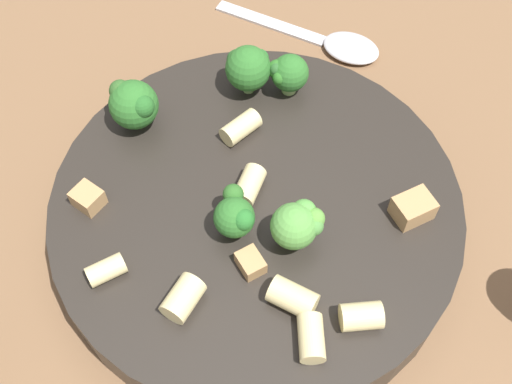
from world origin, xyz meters
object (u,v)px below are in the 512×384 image
chicken_chunk_1 (251,263)px  broccoli_floret_2 (134,104)px  rigatoni_1 (106,270)px  rigatoni_4 (183,298)px  chicken_chunk_0 (413,208)px  spoon (329,41)px  broccoli_floret_0 (288,73)px  chicken_chunk_2 (88,198)px  broccoli_floret_1 (299,223)px  broccoli_floret_3 (248,68)px  rigatoni_3 (293,298)px  rigatoni_0 (311,338)px  rigatoni_2 (363,315)px  broccoli_floret_4 (236,216)px  rigatoni_6 (241,127)px  pasta_bowl (256,212)px  rigatoni_5 (248,186)px

chicken_chunk_1 → broccoli_floret_2: bearing=179.9°
rigatoni_1 → rigatoni_4: rigatoni_4 is taller
chicken_chunk_0 → spoon: (-0.18, 0.08, -0.04)m
broccoli_floret_0 → broccoli_floret_2: (-0.04, -0.11, 0.00)m
chicken_chunk_0 → chicken_chunk_2: bearing=-128.1°
chicken_chunk_0 → chicken_chunk_2: chicken_chunk_0 is taller
broccoli_floret_0 → broccoli_floret_1: broccoli_floret_1 is taller
broccoli_floret_0 → chicken_chunk_2: size_ratio=1.78×
broccoli_floret_0 → chicken_chunk_1: bearing=-46.0°
chicken_chunk_2 → broccoli_floret_3: bearing=98.2°
rigatoni_1 → rigatoni_3: bearing=44.7°
broccoli_floret_1 → rigatoni_1: 0.12m
rigatoni_0 → rigatoni_2: 0.03m
rigatoni_4 → broccoli_floret_2: bearing=160.9°
broccoli_floret_4 → rigatoni_1: broccoli_floret_4 is taller
rigatoni_4 → chicken_chunk_1: bearing=86.3°
broccoli_floret_4 → rigatoni_6: (-0.06, 0.05, -0.01)m
broccoli_floret_2 → rigatoni_0: broccoli_floret_2 is taller
broccoli_floret_4 → rigatoni_3: bearing=-0.8°
rigatoni_1 → chicken_chunk_0: (0.08, 0.18, 0.00)m
rigatoni_0 → rigatoni_4: (-0.06, -0.05, 0.00)m
rigatoni_3 → rigatoni_0: bearing=-13.8°
broccoli_floret_3 → rigatoni_0: (0.18, -0.09, -0.02)m
rigatoni_1 → chicken_chunk_0: size_ratio=0.96×
broccoli_floret_1 → rigatoni_3: broccoli_floret_1 is taller
pasta_bowl → rigatoni_6: rigatoni_6 is taller
broccoli_floret_3 → chicken_chunk_0: size_ratio=1.62×
broccoli_floret_1 → rigatoni_0: bearing=-31.3°
spoon → rigatoni_3: bearing=-45.0°
pasta_bowl → broccoli_floret_4: 0.05m
broccoli_floret_4 → chicken_chunk_2: (-0.08, -0.07, -0.01)m
rigatoni_3 → rigatoni_4: same height
rigatoni_6 → chicken_chunk_0: chicken_chunk_0 is taller
pasta_bowl → rigatoni_5: size_ratio=10.36×
broccoli_floret_4 → rigatoni_0: broccoli_floret_4 is taller
chicken_chunk_1 → chicken_chunk_0: bearing=74.0°
rigatoni_5 → spoon: rigatoni_5 is taller
chicken_chunk_0 → broccoli_floret_2: bearing=-147.8°
broccoli_floret_4 → spoon: size_ratio=0.22×
spoon → rigatoni_2: bearing=-36.0°
broccoli_floret_1 → chicken_chunk_0: (0.03, 0.07, -0.01)m
spoon → broccoli_floret_1: bearing=-45.7°
broccoli_floret_3 → broccoli_floret_4: broccoli_floret_3 is taller
rigatoni_1 → chicken_chunk_1: size_ratio=1.32×
broccoli_floret_2 → rigatoni_2: bearing=8.9°
broccoli_floret_0 → rigatoni_0: size_ratio=1.22×
broccoli_floret_4 → rigatoni_1: (-0.02, -0.08, -0.01)m
rigatoni_4 → spoon: size_ratio=0.18×
broccoli_floret_1 → broccoli_floret_2: size_ratio=0.92×
rigatoni_2 → spoon: rigatoni_2 is taller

